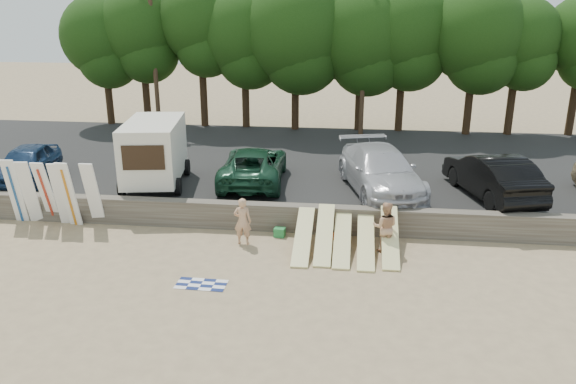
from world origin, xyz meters
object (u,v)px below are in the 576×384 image
car_3 (492,176)px  beachgoer_b (385,227)px  car_1 (254,165)px  cooler (280,232)px  car_0 (27,164)px  box_trailer (154,150)px  beachgoer_a (243,221)px  car_2 (380,171)px

car_3 → beachgoer_b: size_ratio=3.03×
car_1 → car_3: (9.57, -0.73, 0.11)m
car_1 → beachgoer_b: 7.21m
beachgoer_b → cooler: (-3.66, 0.81, -0.71)m
car_0 → cooler: bearing=-24.7°
cooler → car_0: bearing=171.5°
car_1 → car_0: bearing=2.3°
cooler → car_1: bearing=118.9°
box_trailer → beachgoer_a: (4.48, -4.02, -1.37)m
car_0 → car_2: size_ratio=0.75×
beachgoer_b → car_0: bearing=-10.7°
box_trailer → beachgoer_b: box_trailer is taller
beachgoer_a → car_0: bearing=-21.8°
car_0 → car_3: bearing=-8.8°
car_3 → beachgoer_b: 5.97m
car_0 → beachgoer_b: (14.91, -3.87, -0.60)m
car_0 → cooler: (11.25, -3.06, -1.31)m
car_2 → car_3: bearing=-16.9°
car_3 → beachgoer_a: size_ratio=3.15×
car_3 → beachgoer_b: (-4.27, -4.12, -0.70)m
car_1 → car_2: size_ratio=0.90×
box_trailer → car_1: 4.16m
box_trailer → car_0: 5.65m
box_trailer → beachgoer_a: size_ratio=2.69×
beachgoer_a → cooler: size_ratio=4.41×
car_3 → cooler: (-7.92, -3.31, -1.41)m
box_trailer → car_1: (4.01, 0.81, -0.75)m
box_trailer → cooler: 6.82m
beachgoer_b → cooler: bearing=-8.6°
car_0 → beachgoer_b: bearing=-24.1°
car_0 → car_2: car_2 is taller
car_2 → cooler: size_ratio=15.89×
car_3 → beachgoer_a: bearing=8.6°
box_trailer → car_3: 13.59m
car_1 → beachgoer_a: car_1 is taller
beachgoer_a → beachgoer_b: beachgoer_b is taller
car_2 → beachgoer_b: (0.04, -4.27, -0.71)m
car_2 → beachgoer_b: bearing=-104.4°
beachgoer_a → box_trailer: bearing=-42.9°
car_0 → cooler: size_ratio=11.86×
box_trailer → beachgoer_b: size_ratio=2.59×
box_trailer → beachgoer_a: box_trailer is taller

